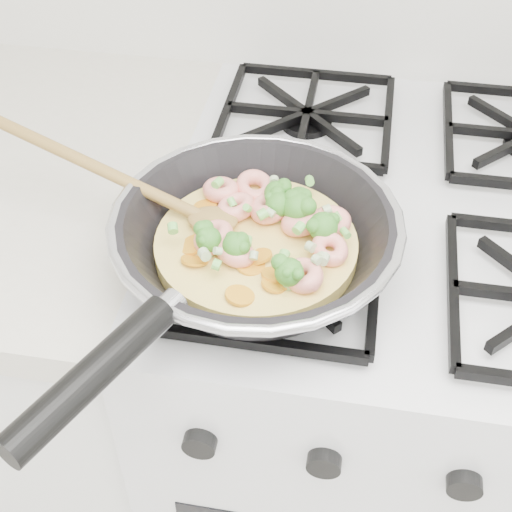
# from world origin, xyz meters

# --- Properties ---
(stove) EXTENTS (0.60, 0.60, 0.92)m
(stove) POSITION_xyz_m (0.00, 1.70, 0.46)
(stove) COLOR silver
(stove) RESTS_ON ground
(skillet) EXTENTS (0.47, 0.45, 0.10)m
(skillet) POSITION_xyz_m (-0.17, 1.54, 0.96)
(skillet) COLOR black
(skillet) RESTS_ON stove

